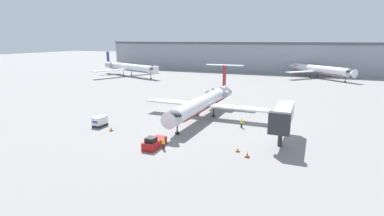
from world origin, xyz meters
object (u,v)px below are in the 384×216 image
traffic_cone_mid (247,155)px  luggage_cart (100,121)px  traffic_cone_left (111,129)px  traffic_cone_right (238,150)px  airplane_parked_far_right (129,67)px  airplane_main (204,102)px  airplane_parked_far_left (316,69)px  pushback_tug (154,143)px  worker_near_tug (163,143)px  worker_by_wing (242,123)px  jet_bridge (283,116)px

traffic_cone_mid → luggage_cart: bearing=171.3°
traffic_cone_left → luggage_cart: bearing=156.1°
traffic_cone_right → airplane_parked_far_right: bearing=133.3°
traffic_cone_mid → airplane_parked_far_right: (-72.20, 76.27, 3.60)m
luggage_cart → airplane_parked_far_right: size_ratio=0.08×
airplane_main → airplane_parked_far_left: 85.72m
pushback_tug → traffic_cone_right: (12.72, 3.25, -0.46)m
worker_near_tug → worker_by_wing: bearing=62.4°
luggage_cart → traffic_cone_right: bearing=-6.1°
airplane_parked_far_right → airplane_parked_far_left: bearing=17.8°
airplane_parked_far_right → jet_bridge: (76.01, -67.26, 0.46)m
pushback_tug → airplane_main: bearing=88.2°
worker_near_tug → traffic_cone_mid: bearing=8.2°
airplane_main → airplane_parked_far_left: (21.98, 82.85, 0.41)m
luggage_cart → airplane_parked_far_left: (38.46, 97.38, 2.82)m
pushback_tug → traffic_cone_right: 13.13m
airplane_main → traffic_cone_right: bearing=-55.5°
pushback_tug → worker_near_tug: bearing=-6.7°
airplane_main → airplane_parked_far_right: bearing=135.6°
worker_by_wing → traffic_cone_right: 13.07m
airplane_main → traffic_cone_left: size_ratio=39.64×
traffic_cone_left → airplane_parked_far_right: airplane_parked_far_right is taller
luggage_cart → jet_bridge: jet_bridge is taller
traffic_cone_right → airplane_parked_far_right: airplane_parked_far_right is taller
traffic_cone_right → traffic_cone_mid: bearing=-41.6°
airplane_main → traffic_cone_mid: (13.87, -19.17, -3.01)m
traffic_cone_left → traffic_cone_right: size_ratio=1.28×
airplane_parked_far_left → jet_bridge: airplane_parked_far_left is taller
luggage_cart → worker_by_wing: luggage_cart is taller
worker_near_tug → pushback_tug: bearing=173.3°
worker_by_wing → airplane_parked_far_right: (-67.91, 61.84, 3.05)m
pushback_tug → traffic_cone_mid: size_ratio=5.85×
pushback_tug → airplane_parked_far_left: size_ratio=0.15×
airplane_parked_far_right → jet_bridge: bearing=-41.5°
pushback_tug → luggage_cart: bearing=158.3°
jet_bridge → luggage_cart: bearing=-172.7°
luggage_cart → traffic_cone_mid: size_ratio=3.61×
airplane_parked_far_left → jet_bridge: size_ratio=2.55×
airplane_main → airplane_parked_far_left: bearing=75.1°
worker_near_tug → traffic_cone_left: size_ratio=2.26×
airplane_main → worker_near_tug: 21.18m
worker_by_wing → traffic_cone_left: worker_by_wing is taller
traffic_cone_mid → airplane_parked_far_left: (8.12, 102.02, 3.41)m
luggage_cart → traffic_cone_right: 28.69m
worker_by_wing → traffic_cone_mid: worker_by_wing is taller
airplane_parked_far_left → airplane_parked_far_right: size_ratio=0.81×
worker_near_tug → airplane_parked_far_left: size_ratio=0.06×
traffic_cone_left → traffic_cone_mid: (26.37, -2.88, -0.00)m
jet_bridge → pushback_tug: bearing=-149.8°
pushback_tug → traffic_cone_mid: pushback_tug is taller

